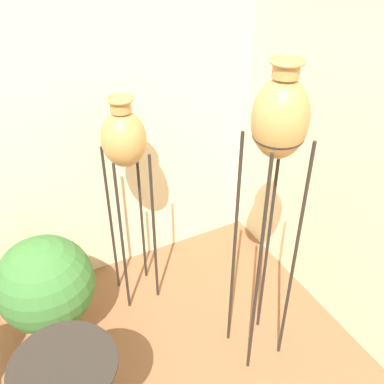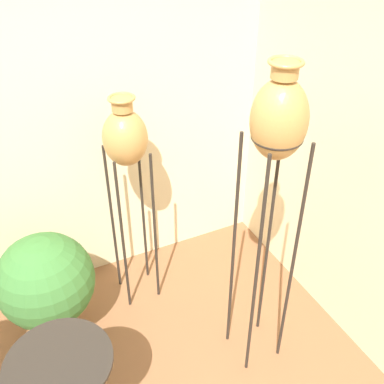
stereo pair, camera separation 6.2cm
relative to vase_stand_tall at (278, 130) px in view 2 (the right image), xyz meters
The scene contains 4 objects.
wall_back 1.69m from the vase_stand_tall, 131.86° to the left, with size 7.53×0.06×2.70m.
vase_stand_tall is the anchor object (origin of this frame).
vase_stand_medium 1.04m from the vase_stand_tall, 121.80° to the left, with size 0.28×0.28×1.60m.
potted_plant 1.80m from the vase_stand_tall, 149.03° to the left, with size 0.63×0.63×0.81m.
Camera 2 is at (-0.11, -1.02, 2.61)m, focal length 42.00 mm.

